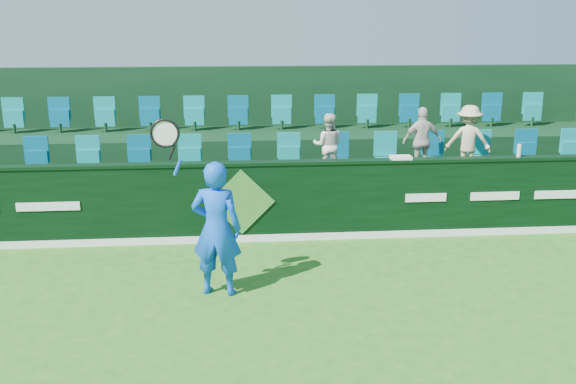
{
  "coord_description": "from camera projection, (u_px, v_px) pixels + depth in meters",
  "views": [
    {
      "loc": [
        -0.1,
        -6.26,
        3.63
      ],
      "look_at": [
        0.67,
        2.8,
        1.15
      ],
      "focal_mm": 40.0,
      "sensor_mm": 36.0,
      "label": 1
    }
  ],
  "objects": [
    {
      "name": "ground",
      "position": [
        248.0,
        362.0,
        6.98
      ],
      "size": [
        60.0,
        60.0,
        0.0
      ],
      "primitive_type": "plane",
      "color": "#266217",
      "rests_on": "ground"
    },
    {
      "name": "sponsor_hoarding",
      "position": [
        242.0,
        202.0,
        10.65
      ],
      "size": [
        16.0,
        0.25,
        1.35
      ],
      "color": "black",
      "rests_on": "ground"
    },
    {
      "name": "stand_tier_front",
      "position": [
        241.0,
        199.0,
        11.78
      ],
      "size": [
        16.0,
        2.0,
        0.8
      ],
      "primitive_type": "cube",
      "color": "black",
      "rests_on": "ground"
    },
    {
      "name": "stand_tier_back",
      "position": [
        239.0,
        164.0,
        13.54
      ],
      "size": [
        16.0,
        1.8,
        1.3
      ],
      "primitive_type": "cube",
      "color": "black",
      "rests_on": "ground"
    },
    {
      "name": "stand_rear",
      "position": [
        239.0,
        133.0,
        13.82
      ],
      "size": [
        16.0,
        4.1,
        2.6
      ],
      "color": "black",
      "rests_on": "ground"
    },
    {
      "name": "seat_row_front",
      "position": [
        240.0,
        158.0,
        11.98
      ],
      "size": [
        13.5,
        0.5,
        0.6
      ],
      "primitive_type": "cube",
      "color": "#0F8688",
      "rests_on": "stand_tier_front"
    },
    {
      "name": "seat_row_back",
      "position": [
        238.0,
        117.0,
        13.58
      ],
      "size": [
        13.5,
        0.5,
        0.6
      ],
      "primitive_type": "cube",
      "color": "#0F8688",
      "rests_on": "stand_tier_back"
    },
    {
      "name": "tennis_player",
      "position": [
        216.0,
        228.0,
        8.5
      ],
      "size": [
        1.23,
        0.57,
        2.48
      ],
      "color": "blue",
      "rests_on": "ground"
    },
    {
      "name": "spectator_left",
      "position": [
        328.0,
        145.0,
        11.67
      ],
      "size": [
        0.64,
        0.54,
        1.16
      ],
      "primitive_type": "imported",
      "rotation": [
        0.0,
        0.0,
        2.95
      ],
      "color": "silver",
      "rests_on": "stand_tier_front"
    },
    {
      "name": "spectator_middle",
      "position": [
        422.0,
        141.0,
        11.8
      ],
      "size": [
        0.75,
        0.34,
        1.26
      ],
      "primitive_type": "imported",
      "rotation": [
        0.0,
        0.0,
        3.19
      ],
      "color": "beige",
      "rests_on": "stand_tier_front"
    },
    {
      "name": "spectator_right",
      "position": [
        468.0,
        140.0,
        11.87
      ],
      "size": [
        0.93,
        0.71,
        1.28
      ],
      "primitive_type": "imported",
      "rotation": [
        0.0,
        0.0,
        2.83
      ],
      "color": "#C9BB8E",
      "rests_on": "stand_tier_front"
    },
    {
      "name": "towel",
      "position": [
        401.0,
        157.0,
        10.68
      ],
      "size": [
        0.34,
        0.22,
        0.05
      ],
      "primitive_type": "cube",
      "color": "white",
      "rests_on": "sponsor_hoarding"
    },
    {
      "name": "drinks_bottle",
      "position": [
        519.0,
        150.0,
        10.83
      ],
      "size": [
        0.07,
        0.07,
        0.22
      ],
      "primitive_type": "cylinder",
      "color": "silver",
      "rests_on": "sponsor_hoarding"
    }
  ]
}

